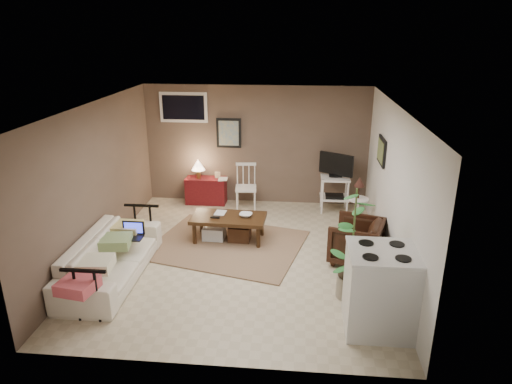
# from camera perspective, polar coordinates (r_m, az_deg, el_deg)

# --- Properties ---
(floor) EXTENTS (5.00, 5.00, 0.00)m
(floor) POSITION_cam_1_polar(r_m,az_deg,el_deg) (7.35, -1.82, -8.09)
(floor) COLOR #C1B293
(floor) RESTS_ON ground
(art_back) EXTENTS (0.50, 0.03, 0.60)m
(art_back) POSITION_cam_1_polar(r_m,az_deg,el_deg) (9.24, -3.42, 7.37)
(art_back) COLOR black
(art_right) EXTENTS (0.03, 0.60, 0.45)m
(art_right) POSITION_cam_1_polar(r_m,az_deg,el_deg) (7.86, 15.43, 4.96)
(art_right) COLOR black
(window) EXTENTS (0.96, 0.03, 0.60)m
(window) POSITION_cam_1_polar(r_m,az_deg,el_deg) (9.32, -9.05, 10.41)
(window) COLOR white
(rug) EXTENTS (2.78, 2.43, 0.02)m
(rug) POSITION_cam_1_polar(r_m,az_deg,el_deg) (7.72, -3.62, -6.57)
(rug) COLOR #886C4F
(rug) RESTS_ON floor
(coffee_table) EXTENTS (1.27, 0.69, 0.47)m
(coffee_table) POSITION_cam_1_polar(r_m,az_deg,el_deg) (7.79, -3.49, -4.29)
(coffee_table) COLOR #39210F
(coffee_table) RESTS_ON floor
(sofa) EXTENTS (0.63, 2.17, 0.85)m
(sofa) POSITION_cam_1_polar(r_m,az_deg,el_deg) (6.93, -17.76, -7.01)
(sofa) COLOR silver
(sofa) RESTS_ON floor
(sofa_pillows) EXTENTS (0.42, 2.06, 0.15)m
(sofa_pillows) POSITION_cam_1_polar(r_m,az_deg,el_deg) (6.66, -18.25, -7.25)
(sofa_pillows) COLOR beige
(sofa_pillows) RESTS_ON sofa
(sofa_end_rails) EXTENTS (0.58, 2.17, 0.73)m
(sofa_end_rails) POSITION_cam_1_polar(r_m,az_deg,el_deg) (6.91, -16.75, -7.53)
(sofa_end_rails) COLOR black
(sofa_end_rails) RESTS_ON floor
(laptop) EXTENTS (0.33, 0.24, 0.23)m
(laptop) POSITION_cam_1_polar(r_m,az_deg,el_deg) (7.11, -15.18, -4.91)
(laptop) COLOR black
(laptop) RESTS_ON sofa
(red_console) EXTENTS (0.82, 0.36, 0.94)m
(red_console) POSITION_cam_1_polar(r_m,az_deg,el_deg) (9.46, -6.35, 0.50)
(red_console) COLOR maroon
(red_console) RESTS_ON floor
(spindle_chair) EXTENTS (0.45, 0.45, 0.90)m
(spindle_chair) POSITION_cam_1_polar(r_m,az_deg,el_deg) (9.11, -1.27, 0.50)
(spindle_chair) COLOR white
(spindle_chair) RESTS_ON floor
(tv_stand) EXTENTS (0.63, 0.45, 1.18)m
(tv_stand) POSITION_cam_1_polar(r_m,az_deg,el_deg) (9.03, 9.86, 1.35)
(tv_stand) COLOR white
(tv_stand) RESTS_ON floor
(side_table) EXTENTS (0.37, 0.37, 0.99)m
(side_table) POSITION_cam_1_polar(r_m,az_deg,el_deg) (8.27, 12.66, -0.67)
(side_table) COLOR white
(side_table) RESTS_ON floor
(armchair) EXTENTS (0.89, 0.92, 0.76)m
(armchair) POSITION_cam_1_polar(r_m,az_deg,el_deg) (7.21, 12.43, -5.77)
(armchair) COLOR black
(armchair) RESTS_ON floor
(potted_plant) EXTENTS (0.40, 0.40, 1.58)m
(potted_plant) POSITION_cam_1_polar(r_m,az_deg,el_deg) (6.09, 12.03, -5.92)
(potted_plant) COLOR gray
(potted_plant) RESTS_ON floor
(stove) EXTENTS (0.80, 0.75, 1.05)m
(stove) POSITION_cam_1_polar(r_m,az_deg,el_deg) (5.71, 15.22, -11.74)
(stove) COLOR silver
(stove) RESTS_ON floor
(bowl) EXTENTS (0.22, 0.07, 0.21)m
(bowl) POSITION_cam_1_polar(r_m,az_deg,el_deg) (7.66, -1.29, -2.32)
(bowl) COLOR #39210F
(bowl) RESTS_ON coffee_table
(book_table) EXTENTS (0.18, 0.03, 0.25)m
(book_table) POSITION_cam_1_polar(r_m,az_deg,el_deg) (7.81, -5.16, -1.81)
(book_table) COLOR #39210F
(book_table) RESTS_ON coffee_table
(book_console) EXTENTS (0.18, 0.04, 0.25)m
(book_console) POSITION_cam_1_polar(r_m,az_deg,el_deg) (9.22, -4.74, 2.27)
(book_console) COLOR #39210F
(book_console) RESTS_ON red_console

